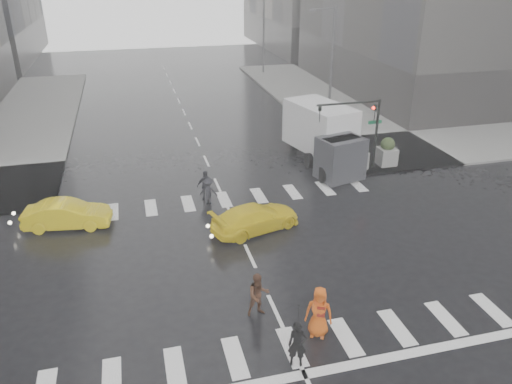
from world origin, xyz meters
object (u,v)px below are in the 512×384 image
object	(u,v)px
box_truck	(325,135)
traffic_signal_pole	(363,121)
taxi_mid	(67,214)
pedestrian_orange	(319,312)
pedestrian_brown	(258,295)

from	to	relation	value
box_truck	traffic_signal_pole	bearing A→B (deg)	-55.79
taxi_mid	box_truck	size ratio (longest dim) A/B	0.59
traffic_signal_pole	taxi_mid	bearing A→B (deg)	-169.66
traffic_signal_pole	box_truck	distance (m)	2.63
traffic_signal_pole	pedestrian_orange	xyz separation A→B (m)	(-7.92, -13.62, -2.24)
pedestrian_orange	taxi_mid	size ratio (longest dim) A/B	0.47
pedestrian_brown	taxi_mid	distance (m)	11.58
pedestrian_orange	traffic_signal_pole	bearing A→B (deg)	86.53
taxi_mid	box_truck	xyz separation A→B (m)	(15.36, 4.67, 1.30)
pedestrian_brown	taxi_mid	xyz separation A→B (m)	(-7.42, 8.89, -0.19)
taxi_mid	box_truck	bearing A→B (deg)	-65.17
pedestrian_orange	taxi_mid	distance (m)	13.94
traffic_signal_pole	box_truck	size ratio (longest dim) A/B	0.64
traffic_signal_pole	pedestrian_brown	size ratio (longest dim) A/B	2.57
box_truck	pedestrian_orange	bearing A→B (deg)	-126.05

